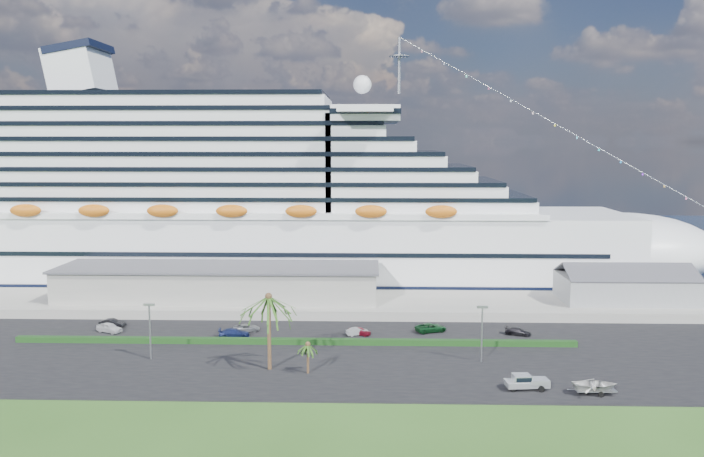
{
  "coord_description": "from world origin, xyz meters",
  "views": [
    {
      "loc": [
        4.14,
        -87.95,
        31.57
      ],
      "look_at": [
        0.74,
        30.0,
        16.66
      ],
      "focal_mm": 35.0,
      "sensor_mm": 36.0,
      "label": 1
    }
  ],
  "objects_px": {
    "pickup_truck": "(526,381)",
    "boat_trailer": "(595,385)",
    "parked_car_3": "(234,333)",
    "cruise_ship": "(257,209)"
  },
  "relations": [
    {
      "from": "pickup_truck",
      "to": "boat_trailer",
      "type": "height_order",
      "value": "pickup_truck"
    },
    {
      "from": "pickup_truck",
      "to": "boat_trailer",
      "type": "bearing_deg",
      "value": -10.21
    },
    {
      "from": "cruise_ship",
      "to": "pickup_truck",
      "type": "bearing_deg",
      "value": -55.77
    },
    {
      "from": "boat_trailer",
      "to": "parked_car_3",
      "type": "bearing_deg",
      "value": 154.64
    },
    {
      "from": "cruise_ship",
      "to": "boat_trailer",
      "type": "bearing_deg",
      "value": -51.81
    },
    {
      "from": "parked_car_3",
      "to": "pickup_truck",
      "type": "bearing_deg",
      "value": -124.03
    },
    {
      "from": "parked_car_3",
      "to": "boat_trailer",
      "type": "distance_m",
      "value": 55.72
    },
    {
      "from": "cruise_ship",
      "to": "parked_car_3",
      "type": "bearing_deg",
      "value": -85.56
    },
    {
      "from": "cruise_ship",
      "to": "pickup_truck",
      "type": "height_order",
      "value": "cruise_ship"
    },
    {
      "from": "cruise_ship",
      "to": "pickup_truck",
      "type": "relative_size",
      "value": 33.79
    }
  ]
}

